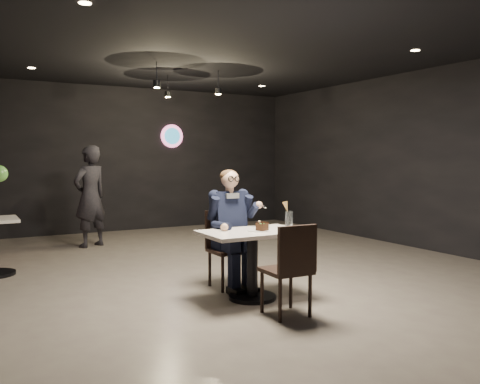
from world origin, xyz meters
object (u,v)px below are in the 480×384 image
sundae_glass (289,220)px  chair_near (286,269)px  passerby (90,196)px  main_table (252,265)px  seated_man (229,227)px  chair_far (229,249)px

sundae_glass → chair_near: bearing=-126.6°
chair_near → passerby: (-0.81, 4.78, 0.41)m
main_table → chair_near: 0.65m
seated_man → passerby: (-0.81, 3.58, 0.15)m
chair_near → passerby: passerby is taller
seated_man → passerby: size_ratio=0.82×
main_table → sundae_glass: (0.44, -0.06, 0.47)m
main_table → chair_near: chair_near is taller
main_table → passerby: 4.24m
sundae_glass → chair_far: bearing=125.6°
main_table → seated_man: seated_man is taller
chair_far → sundae_glass: bearing=-54.4°
chair_near → passerby: bearing=101.2°
chair_far → chair_near: size_ratio=1.00×
main_table → seated_man: (0.00, 0.55, 0.34)m
chair_near → seated_man: seated_man is taller
seated_man → chair_near: bearing=-90.0°
main_table → seated_man: size_ratio=0.76×
main_table → chair_far: bearing=90.0°
chair_near → chair_far: bearing=91.6°
chair_far → seated_man: seated_man is taller
main_table → passerby: passerby is taller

